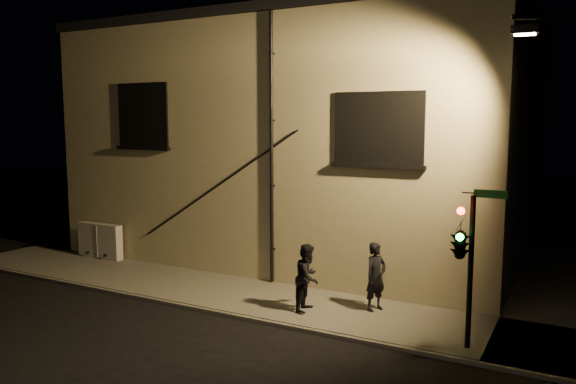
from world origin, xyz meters
The scene contains 7 objects.
ground centered at (0.00, 0.00, 0.00)m, with size 90.00×90.00×0.00m, color black.
sidewalk centered at (1.22, 4.39, 0.06)m, with size 21.00×16.00×0.12m.
building centered at (-3.00, 8.99, 4.40)m, with size 16.20×12.23×8.80m.
utility_cabinet centered at (-9.05, 2.70, 0.76)m, with size 1.95×0.33×1.28m, color #B2B0A9.
pedestrian_a centered at (1.95, 1.98, 1.05)m, with size 0.67×0.44×1.85m, color black.
pedestrian_b centered at (0.35, 1.12, 1.03)m, with size 0.88×0.69×1.81m, color black.
traffic_signal centered at (4.43, 0.46, 2.55)m, with size 1.24×2.11×3.60m.
Camera 1 is at (6.80, -12.01, 5.20)m, focal length 35.00 mm.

